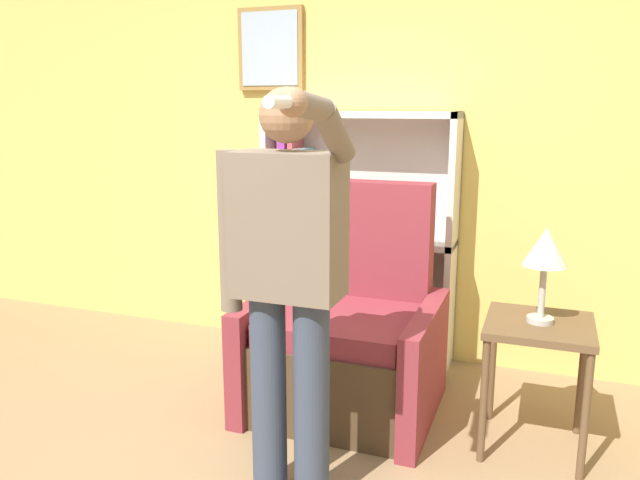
# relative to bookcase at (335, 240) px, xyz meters

# --- Properties ---
(wall_back) EXTENTS (8.00, 0.11, 2.80)m
(wall_back) POSITION_rel_bookcase_xyz_m (0.28, 0.16, 0.62)
(wall_back) COLOR #E0C160
(wall_back) RESTS_ON ground_plane
(bookcase) EXTENTS (1.25, 0.28, 1.62)m
(bookcase) POSITION_rel_bookcase_xyz_m (0.00, 0.00, 0.00)
(bookcase) COLOR silver
(bookcase) RESTS_ON ground_plane
(armchair) EXTENTS (1.00, 0.88, 1.23)m
(armchair) POSITION_rel_bookcase_xyz_m (0.31, -0.69, -0.40)
(armchair) COLOR #4C3823
(armchair) RESTS_ON ground_plane
(person_standing) EXTENTS (0.58, 0.78, 1.73)m
(person_standing) POSITION_rel_bookcase_xyz_m (0.34, -1.60, 0.21)
(person_standing) COLOR #384256
(person_standing) RESTS_ON ground_plane
(side_table) EXTENTS (0.49, 0.49, 0.65)m
(side_table) POSITION_rel_bookcase_xyz_m (1.31, -0.81, -0.24)
(side_table) COLOR brown
(side_table) RESTS_ON ground_plane
(table_lamp) EXTENTS (0.20, 0.20, 0.46)m
(table_lamp) POSITION_rel_bookcase_xyz_m (1.31, -0.81, 0.21)
(table_lamp) COLOR #B7B2A8
(table_lamp) RESTS_ON side_table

